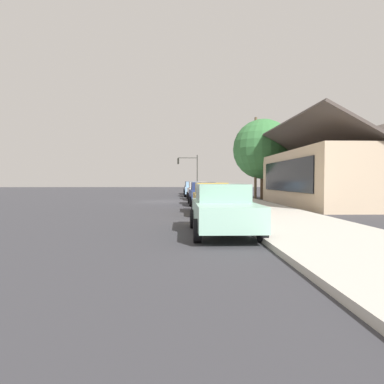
{
  "coord_description": "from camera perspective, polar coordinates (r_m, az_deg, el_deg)",
  "views": [
    {
      "loc": [
        27.21,
        1.27,
        1.71
      ],
      "look_at": [
        2.32,
        2.15,
        0.85
      ],
      "focal_mm": 31.3,
      "sensor_mm": 36.0,
      "label": 1
    }
  ],
  "objects": [
    {
      "name": "shade_tree",
      "position": [
        32.04,
        11.98,
        7.14
      ],
      "size": [
        5.56,
        5.56,
        7.4
      ],
      "color": "brown",
      "rests_on": "ground"
    },
    {
      "name": "car_skyblue",
      "position": [
        35.74,
        0.17,
        0.54
      ],
      "size": [
        4.51,
        1.96,
        1.59
      ],
      "rotation": [
        0.0,
        0.0,
        -0.01
      ],
      "color": "#8CB7E0",
      "rests_on": "ground"
    },
    {
      "name": "storefront_building",
      "position": [
        24.94,
        23.44,
        2.45
      ],
      "size": [
        12.89,
        7.43,
        5.71
      ],
      "color": "#CCB293",
      "rests_on": "ground"
    },
    {
      "name": "ground_plane",
      "position": [
        27.29,
        -4.68,
        -1.62
      ],
      "size": [
        120.0,
        120.0,
        0.0
      ],
      "primitive_type": "plane",
      "color": "#38383D"
    },
    {
      "name": "car_navy",
      "position": [
        23.54,
        1.91,
        -0.2
      ],
      "size": [
        4.35,
        2.12,
        1.59
      ],
      "rotation": [
        0.0,
        0.0,
        0.02
      ],
      "color": "navy",
      "rests_on": "ground"
    },
    {
      "name": "car_seafoam",
      "position": [
        10.81,
        5.27,
        -2.78
      ],
      "size": [
        4.61,
        2.04,
        1.59
      ],
      "rotation": [
        0.0,
        0.0,
        0.0
      ],
      "color": "#9ED1BC",
      "rests_on": "ground"
    },
    {
      "name": "traffic_light_main",
      "position": [
        45.76,
        -0.43,
        4.21
      ],
      "size": [
        0.37,
        2.79,
        5.2
      ],
      "color": "#383833",
      "rests_on": "ground"
    },
    {
      "name": "car_ivory",
      "position": [
        29.81,
        1.09,
        0.25
      ],
      "size": [
        4.36,
        2.08,
        1.59
      ],
      "rotation": [
        0.0,
        0.0,
        0.03
      ],
      "color": "silver",
      "rests_on": "ground"
    },
    {
      "name": "utility_pole_wooden",
      "position": [
        31.44,
        10.78,
        5.99
      ],
      "size": [
        1.8,
        0.24,
        7.5
      ],
      "color": "brown",
      "rests_on": "ground"
    },
    {
      "name": "fire_hydrant_red",
      "position": [
        15.64,
        8.79,
        -2.49
      ],
      "size": [
        0.22,
        0.22,
        0.71
      ],
      "color": "red",
      "rests_on": "sidewalk_curb"
    },
    {
      "name": "car_mustard",
      "position": [
        17.35,
        3.35,
        -0.98
      ],
      "size": [
        4.66,
        2.01,
        1.59
      ],
      "rotation": [
        0.0,
        0.0,
        -0.0
      ],
      "color": "gold",
      "rests_on": "ground"
    },
    {
      "name": "sidewalk_curb",
      "position": [
        27.6,
        7.01,
        -1.42
      ],
      "size": [
        60.0,
        4.2,
        0.16
      ],
      "primitive_type": "cube",
      "color": "beige",
      "rests_on": "ground"
    },
    {
      "name": "car_charcoal",
      "position": [
        42.0,
        -0.12,
        0.76
      ],
      "size": [
        4.87,
        2.0,
        1.59
      ],
      "rotation": [
        0.0,
        0.0,
        -0.01
      ],
      "color": "#2D3035",
      "rests_on": "ground"
    }
  ]
}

